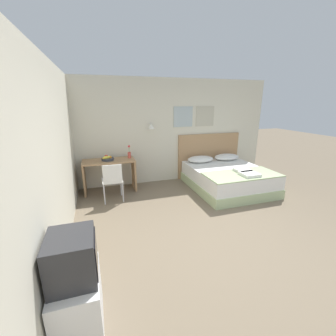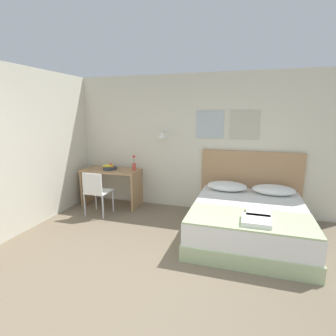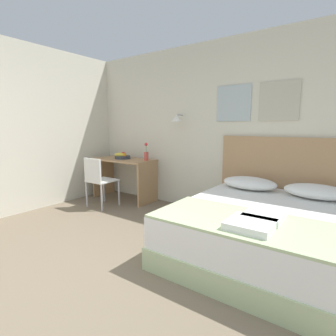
# 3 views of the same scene
# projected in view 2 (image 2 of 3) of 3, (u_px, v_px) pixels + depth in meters

# --- Properties ---
(ground_plane) EXTENTS (24.00, 24.00, 0.00)m
(ground_plane) POSITION_uv_depth(u_px,v_px,m) (127.00, 308.00, 2.63)
(ground_plane) COLOR #756651
(wall_back) EXTENTS (5.55, 0.31, 2.65)m
(wall_back) POSITION_uv_depth(u_px,v_px,m) (192.00, 143.00, 5.17)
(wall_back) COLOR beige
(wall_back) RESTS_ON ground_plane
(bed) EXTENTS (1.70, 1.96, 0.53)m
(bed) POSITION_uv_depth(u_px,v_px,m) (248.00, 222.00, 4.07)
(bed) COLOR #B2C693
(bed) RESTS_ON ground_plane
(headboard) EXTENTS (1.82, 0.06, 1.22)m
(headboard) POSITION_uv_depth(u_px,v_px,m) (250.00, 183.00, 4.94)
(headboard) COLOR #A87F56
(headboard) RESTS_ON ground_plane
(pillow_left) EXTENTS (0.71, 0.44, 0.16)m
(pillow_left) POSITION_uv_depth(u_px,v_px,m) (227.00, 186.00, 4.78)
(pillow_left) COLOR white
(pillow_left) RESTS_ON bed
(pillow_right) EXTENTS (0.71, 0.44, 0.16)m
(pillow_right) POSITION_uv_depth(u_px,v_px,m) (274.00, 190.00, 4.55)
(pillow_right) COLOR white
(pillow_right) RESTS_ON bed
(throw_blanket) EXTENTS (1.65, 0.79, 0.02)m
(throw_blanket) POSITION_uv_depth(u_px,v_px,m) (249.00, 219.00, 3.48)
(throw_blanket) COLOR #B2C693
(throw_blanket) RESTS_ON bed
(folded_towel_near_foot) EXTENTS (0.32, 0.36, 0.06)m
(folded_towel_near_foot) POSITION_uv_depth(u_px,v_px,m) (258.00, 213.00, 3.56)
(folded_towel_near_foot) COLOR white
(folded_towel_near_foot) RESTS_ON throw_blanket
(folded_towel_mid_bed) EXTENTS (0.36, 0.35, 0.06)m
(folded_towel_mid_bed) POSITION_uv_depth(u_px,v_px,m) (256.00, 221.00, 3.32)
(folded_towel_mid_bed) COLOR white
(folded_towel_mid_bed) RESTS_ON throw_blanket
(desk) EXTENTS (1.19, 0.57, 0.77)m
(desk) POSITION_uv_depth(u_px,v_px,m) (112.00, 180.00, 5.47)
(desk) COLOR #A87F56
(desk) RESTS_ON ground_plane
(desk_chair) EXTENTS (0.42, 0.42, 0.85)m
(desk_chair) POSITION_uv_depth(u_px,v_px,m) (96.00, 190.00, 4.88)
(desk_chair) COLOR white
(desk_chair) RESTS_ON ground_plane
(fruit_bowl) EXTENTS (0.28, 0.28, 0.12)m
(fruit_bowl) POSITION_uv_depth(u_px,v_px,m) (110.00, 167.00, 5.41)
(fruit_bowl) COLOR #333842
(fruit_bowl) RESTS_ON desk
(flower_vase) EXTENTS (0.08, 0.08, 0.31)m
(flower_vase) POSITION_uv_depth(u_px,v_px,m) (134.00, 165.00, 5.32)
(flower_vase) COLOR #D14C42
(flower_vase) RESTS_ON desk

